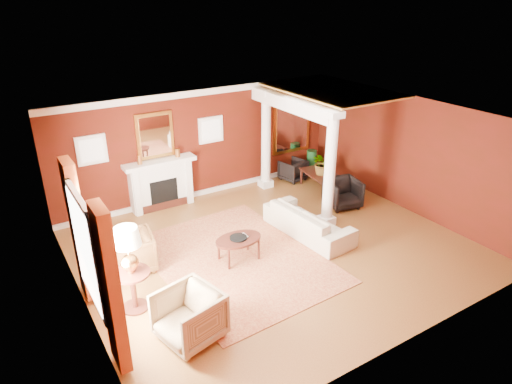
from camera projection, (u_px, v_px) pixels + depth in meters
ground at (275, 249)px, 10.03m from camera, size 8.00×8.00×0.00m
room_shell at (277, 163)px, 9.21m from camera, size 8.04×7.04×2.92m
fireplace at (161, 184)px, 11.71m from camera, size 1.85×0.42×1.29m
overmantel_mirror at (155, 135)px, 11.30m from camera, size 0.95×0.07×1.15m
flank_window_left at (92, 150)px, 10.60m from camera, size 0.70×0.07×0.70m
flank_window_right at (211, 130)px, 12.10m from camera, size 0.70×0.07×0.70m
left_window at (92, 256)px, 7.11m from camera, size 0.21×2.55×2.60m
column_front at (330, 169)px, 10.50m from camera, size 0.36×0.36×2.80m
column_back at (266, 139)px, 12.59m from camera, size 0.36×0.36×2.80m
header_beam at (291, 104)px, 11.25m from camera, size 0.30×3.20×0.32m
amber_ceiling at (331, 90)px, 11.59m from camera, size 2.30×3.40×0.04m
dining_mirror at (292, 125)px, 13.47m from camera, size 1.30×0.07×1.70m
chandelier at (330, 113)px, 11.90m from camera, size 0.60×0.62×0.75m
crown_trim at (200, 92)px, 11.55m from camera, size 8.00×0.08×0.16m
base_trim at (205, 192)px, 12.69m from camera, size 8.00×0.08×0.12m
rug at (236, 259)px, 9.64m from camera, size 3.35×4.35×0.02m
sofa at (309, 217)px, 10.46m from camera, size 0.86×2.32×0.89m
armchair_leopard at (132, 250)px, 9.15m from camera, size 0.92×0.97×0.87m
armchair_stripe at (189, 314)px, 7.29m from camera, size 1.06×1.10×0.95m
coffee_table at (238, 240)px, 9.44m from camera, size 1.01×1.01×0.51m
coffee_book at (240, 233)px, 9.43m from camera, size 0.16×0.02×0.21m
side_table at (129, 255)px, 7.72m from camera, size 0.65×0.65×1.63m
dining_table at (323, 177)px, 12.76m from camera, size 0.70×1.47×0.79m
dining_chair_near at (343, 192)px, 11.80m from camera, size 0.94×0.90×0.82m
dining_chair_far at (293, 169)px, 13.49m from camera, size 0.78×0.74×0.68m
green_urn at (311, 165)px, 13.84m from camera, size 0.33×0.33×0.80m
potted_plant at (323, 155)px, 12.49m from camera, size 0.67×0.73×0.52m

